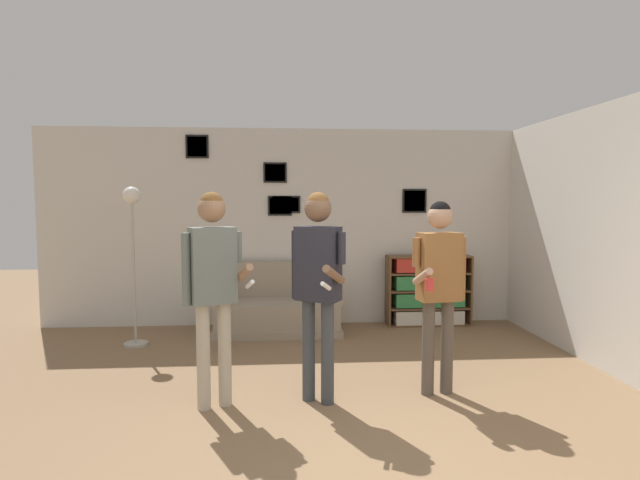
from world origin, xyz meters
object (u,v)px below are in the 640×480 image
couch (278,309)px  bottle_on_floor (224,341)px  bookshelf (428,290)px  floor_lamp (133,234)px  person_watcher_holding_cup (439,276)px  person_player_foreground_left (213,275)px  person_player_foreground_center (318,273)px

couch → bottle_on_floor: (-0.61, -0.80, -0.19)m
bookshelf → floor_lamp: floor_lamp is taller
person_watcher_holding_cup → bottle_on_floor: size_ratio=6.32×
floor_lamp → bookshelf: bearing=10.9°
bookshelf → floor_lamp: bearing=-169.1°
couch → bottle_on_floor: size_ratio=6.03×
person_player_foreground_left → bottle_on_floor: (-0.12, 1.60, -1.01)m
couch → person_player_foreground_center: (0.37, -2.35, 0.82)m
person_player_foreground_left → person_watcher_holding_cup: 1.94m
couch → floor_lamp: bearing=-162.7°
floor_lamp → person_watcher_holding_cup: bearing=-28.9°
bottle_on_floor → person_player_foreground_center: bearing=-57.7°
couch → bottle_on_floor: 1.02m
bookshelf → person_player_foreground_center: 3.13m
couch → person_player_foreground_left: (-0.49, -2.40, 0.82)m
couch → bookshelf: size_ratio=1.42×
couch → bottle_on_floor: couch is taller
bookshelf → bottle_on_floor: bearing=-159.7°
floor_lamp → person_watcher_holding_cup: size_ratio=1.10×
bookshelf → person_player_foreground_left: bearing=-134.7°
bottle_on_floor → person_player_foreground_left: bearing=-85.8°
person_player_foreground_left → person_player_foreground_center: size_ratio=1.00×
bookshelf → person_player_foreground_center: bearing=-123.8°
couch → person_player_foreground_left: 2.59m
person_player_foreground_left → bottle_on_floor: bearing=94.2°
person_player_foreground_left → bottle_on_floor: 1.90m
bookshelf → person_watcher_holding_cup: bearing=-104.5°
bookshelf → floor_lamp: size_ratio=0.61×
floor_lamp → person_player_foreground_left: bearing=-57.7°
person_watcher_holding_cup → bottle_on_floor: 2.69m
person_watcher_holding_cup → couch: bearing=122.7°
person_player_foreground_center → person_watcher_holding_cup: bearing=5.4°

